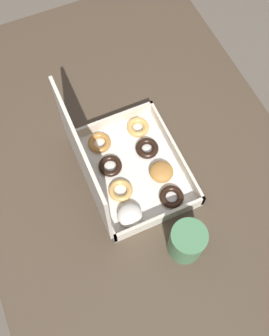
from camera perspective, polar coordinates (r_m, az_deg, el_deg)
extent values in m
plane|color=#6B6054|center=(1.80, -0.41, -9.58)|extent=(8.00, 8.00, 0.00)
cube|color=#4C3D2D|center=(1.09, -0.66, 1.18)|extent=(1.23, 0.85, 0.03)
cylinder|color=#4C3D2D|center=(1.79, 3.45, 15.12)|extent=(0.06, 0.06, 0.74)
cube|color=silver|center=(1.06, 0.00, -0.40)|extent=(0.32, 0.25, 0.01)
cube|color=beige|center=(1.06, 5.94, 2.50)|extent=(0.32, 0.01, 0.04)
cube|color=beige|center=(1.02, -6.18, -2.32)|extent=(0.32, 0.01, 0.04)
cube|color=beige|center=(0.98, 3.70, -7.40)|extent=(0.01, 0.25, 0.04)
cube|color=beige|center=(1.10, -3.29, 6.85)|extent=(0.01, 0.25, 0.04)
cube|color=beige|center=(0.89, -7.52, 0.95)|extent=(0.32, 0.01, 0.24)
torus|color=black|center=(1.02, 5.40, -4.19)|extent=(0.06, 0.06, 0.02)
ellipsoid|color=#B77A38|center=(1.04, 3.93, -0.54)|extent=(0.06, 0.06, 0.03)
torus|color=black|center=(1.07, 1.95, 2.66)|extent=(0.06, 0.06, 0.02)
torus|color=tan|center=(1.11, 0.53, 5.93)|extent=(0.06, 0.06, 0.02)
ellipsoid|color=white|center=(0.99, -0.67, -6.86)|extent=(0.06, 0.06, 0.04)
torus|color=tan|center=(1.02, -2.03, -3.26)|extent=(0.06, 0.06, 0.02)
torus|color=black|center=(1.05, -3.54, 0.30)|extent=(0.06, 0.06, 0.02)
torus|color=#B77A38|center=(1.09, -5.09, 3.67)|extent=(0.06, 0.06, 0.02)
cylinder|color=#4C8456|center=(0.95, 7.61, -10.55)|extent=(0.09, 0.09, 0.11)
cylinder|color=black|center=(0.90, 8.00, -9.74)|extent=(0.07, 0.07, 0.01)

